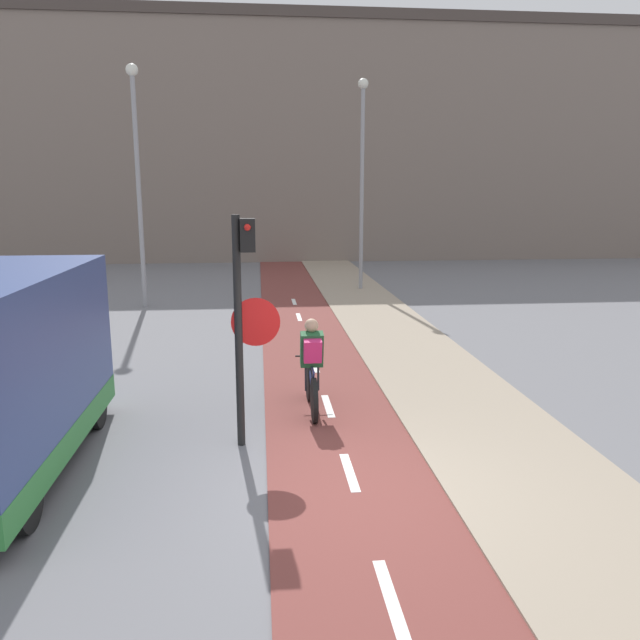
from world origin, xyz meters
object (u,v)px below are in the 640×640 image
street_lamp_far (137,163)px  street_lamp_sidewalk (362,165)px  cyclist_near (312,369)px  traffic_light_pole (244,306)px

street_lamp_far → street_lamp_sidewalk: 7.70m
cyclist_near → street_lamp_sidewalk: bearing=77.3°
traffic_light_pole → cyclist_near: bearing=50.5°
traffic_light_pole → street_lamp_sidewalk: size_ratio=0.44×
street_lamp_sidewalk → street_lamp_far: bearing=-159.6°
traffic_light_pole → cyclist_near: (1.02, 1.24, -1.26)m
street_lamp_far → traffic_light_pole: bearing=-73.4°
street_lamp_far → cyclist_near: bearing=-66.3°
street_lamp_far → cyclist_near: (4.36, -9.94, -3.61)m
street_lamp_sidewalk → cyclist_near: bearing=-102.7°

